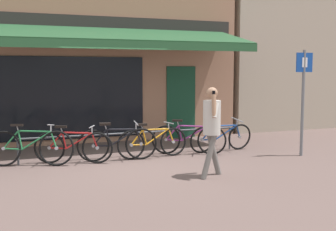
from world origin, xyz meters
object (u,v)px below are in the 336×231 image
Objects in this scene: bicycle_black at (117,144)px; bicycle_blue at (221,137)px; bicycle_green at (30,147)px; parking_sign at (303,92)px; bicycle_purple at (189,139)px; bicycle_orange at (152,142)px; pedestrian_adult at (212,122)px; bicycle_red at (73,147)px.

bicycle_black is 1.01× the size of bicycle_blue.
bicycle_green is at bearing -178.11° from bicycle_black.
parking_sign is at bearing 8.30° from bicycle_green.
parking_sign is at bearing -40.73° from bicycle_blue.
bicycle_purple is at bearing 18.13° from bicycle_green.
bicycle_orange is 0.93m from bicycle_purple.
bicycle_green is 1.05× the size of pedestrian_adult.
bicycle_black is at bearing -149.84° from bicycle_purple.
bicycle_red is (0.87, -0.09, -0.03)m from bicycle_green.
bicycle_orange is 2.19m from pedestrian_adult.
bicycle_blue is (4.45, -0.04, -0.04)m from bicycle_green.
bicycle_green is at bearing 169.09° from parking_sign.
pedestrian_adult is (-1.33, -2.11, 0.68)m from bicycle_blue.
bicycle_blue is (3.58, 0.05, -0.01)m from bicycle_red.
bicycle_red is 0.95m from bicycle_black.
bicycle_purple is (0.92, 0.06, 0.01)m from bicycle_orange.
parking_sign is (1.52, -1.11, 1.14)m from bicycle_blue.
bicycle_purple is (1.75, 0.11, -0.01)m from bicycle_black.
bicycle_blue reaches higher than bicycle_red.
bicycle_blue is 2.59m from pedestrian_adult.
bicycle_black is 0.72× the size of parking_sign.
pedestrian_adult is at bearing -20.88° from bicycle_red.
bicycle_green is 1.02× the size of bicycle_blue.
bicycle_purple is 0.93× the size of bicycle_blue.
pedestrian_adult is at bearing -15.42° from bicycle_green.
bicycle_black is 2.46m from pedestrian_adult.
bicycle_green is 0.73× the size of parking_sign.
bicycle_purple is at bearing 22.18° from bicycle_red.
parking_sign is (5.09, -1.06, 1.13)m from bicycle_red.
parking_sign reaches higher than pedestrian_adult.
bicycle_red is at bearing 176.10° from bicycle_blue.
bicycle_purple is 2.86m from parking_sign.
bicycle_blue is at bearing 22.43° from bicycle_red.
bicycle_orange is at bearing 16.50° from bicycle_green.
bicycle_blue is at bearing 18.64° from bicycle_green.
parking_sign is (4.15, -0.98, 1.11)m from bicycle_black.
bicycle_purple is (2.70, 0.02, 0.01)m from bicycle_red.
bicycle_blue is at bearing 143.90° from parking_sign.
pedestrian_adult reaches higher than bicycle_blue.
bicycle_orange is 1.05× the size of bicycle_purple.
bicycle_green is 4.45m from bicycle_blue.
bicycle_purple is at bearing 176.89° from bicycle_blue.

